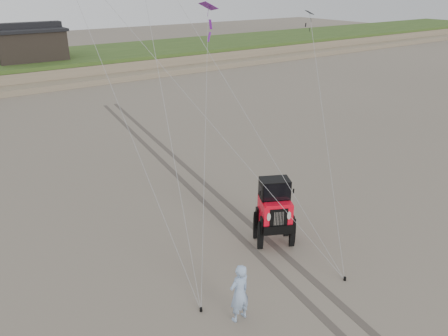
{
  "coord_description": "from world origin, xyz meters",
  "views": [
    {
      "loc": [
        -7.49,
        -8.26,
        8.49
      ],
      "look_at": [
        0.51,
        3.0,
        2.6
      ],
      "focal_mm": 35.0,
      "sensor_mm": 36.0,
      "label": 1
    }
  ],
  "objects": [
    {
      "name": "tire_tracks",
      "position": [
        2.0,
        8.0,
        0.0
      ],
      "size": [
        5.22,
        29.74,
        0.01
      ],
      "color": "#4C443D",
      "rests_on": "ground"
    },
    {
      "name": "stake_aux",
      "position": [
        1.95,
        -1.42,
        0.06
      ],
      "size": [
        0.08,
        0.08,
        0.12
      ],
      "primitive_type": "cylinder",
      "color": "black",
      "rests_on": "ground"
    },
    {
      "name": "dune_ridge",
      "position": [
        0.0,
        37.5,
        0.82
      ],
      "size": [
        160.0,
        14.25,
        1.73
      ],
      "color": "#7A6B54",
      "rests_on": "ground"
    },
    {
      "name": "stake_main",
      "position": [
        -2.42,
        -0.01,
        0.06
      ],
      "size": [
        0.08,
        0.08,
        0.12
      ],
      "primitive_type": "cylinder",
      "color": "black",
      "rests_on": "ground"
    },
    {
      "name": "man",
      "position": [
        -1.73,
        -0.85,
        0.87
      ],
      "size": [
        0.66,
        0.46,
        1.74
      ],
      "primitive_type": "imported",
      "rotation": [
        0.0,
        0.0,
        3.21
      ],
      "color": "#86A9CF",
      "rests_on": "ground"
    },
    {
      "name": "cabin",
      "position": [
        2.0,
        37.0,
        3.24
      ],
      "size": [
        6.4,
        5.4,
        3.35
      ],
      "color": "black",
      "rests_on": "dune_ridge"
    },
    {
      "name": "ground",
      "position": [
        0.0,
        0.0,
        0.0
      ],
      "size": [
        160.0,
        160.0,
        0.0
      ],
      "primitive_type": "plane",
      "color": "#6B6054",
      "rests_on": "ground"
    },
    {
      "name": "jeep",
      "position": [
        1.57,
        1.47,
        0.95
      ],
      "size": [
        4.28,
        5.57,
        1.91
      ],
      "primitive_type": null,
      "rotation": [
        0.0,
        0.0,
        -0.47
      ],
      "color": "#FE0C22",
      "rests_on": "ground"
    }
  ]
}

